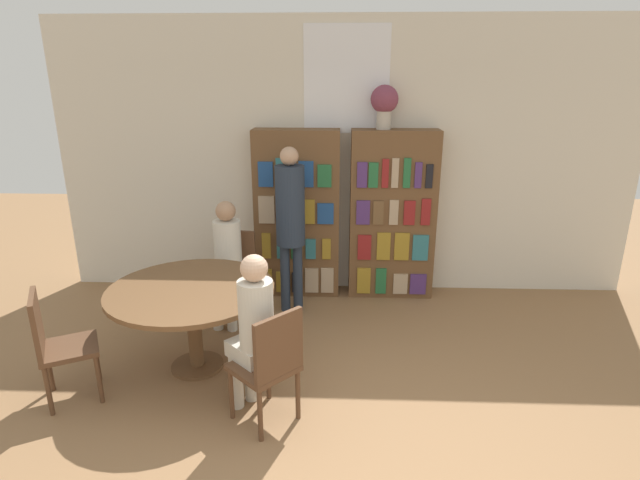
% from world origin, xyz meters
% --- Properties ---
extents(wall_back, '(6.40, 0.07, 3.00)m').
position_xyz_m(wall_back, '(0.00, 3.28, 1.51)').
color(wall_back, beige).
rests_on(wall_back, ground_plane).
extents(bookshelf_left, '(0.93, 0.34, 1.86)m').
position_xyz_m(bookshelf_left, '(-0.53, 3.08, 0.92)').
color(bookshelf_left, brown).
rests_on(bookshelf_left, ground_plane).
extents(bookshelf_right, '(0.93, 0.34, 1.86)m').
position_xyz_m(bookshelf_right, '(0.53, 3.08, 0.92)').
color(bookshelf_right, brown).
rests_on(bookshelf_right, ground_plane).
extents(flower_vase, '(0.29, 0.29, 0.45)m').
position_xyz_m(flower_vase, '(0.39, 3.09, 2.13)').
color(flower_vase, '#B7AD9E').
rests_on(flower_vase, bookshelf_right).
extents(reading_table, '(1.36, 1.36, 0.74)m').
position_xyz_m(reading_table, '(-1.26, 1.44, 0.64)').
color(reading_table, brown).
rests_on(reading_table, ground_plane).
extents(chair_near_camera, '(0.54, 0.54, 0.89)m').
position_xyz_m(chair_near_camera, '(-2.16, 0.96, 0.50)').
color(chair_near_camera, brown).
rests_on(chair_near_camera, ground_plane).
extents(chair_left_side, '(0.45, 0.45, 0.89)m').
position_xyz_m(chair_left_side, '(-1.13, 2.45, 0.50)').
color(chair_left_side, brown).
rests_on(chair_left_side, ground_plane).
extents(chair_far_side, '(0.57, 0.57, 0.89)m').
position_xyz_m(chair_far_side, '(-0.52, 0.74, 0.50)').
color(chair_far_side, brown).
rests_on(chair_far_side, ground_plane).
extents(seated_reader_left, '(0.31, 0.39, 1.25)m').
position_xyz_m(seated_reader_left, '(-1.15, 2.27, 0.72)').
color(seated_reader_left, beige).
rests_on(seated_reader_left, ground_plane).
extents(seated_reader_right, '(0.40, 0.40, 1.25)m').
position_xyz_m(seated_reader_right, '(-0.66, 0.86, 0.71)').
color(seated_reader_right, beige).
rests_on(seated_reader_right, ground_plane).
extents(librarian_standing, '(0.29, 0.56, 1.74)m').
position_xyz_m(librarian_standing, '(-0.55, 2.58, 1.06)').
color(librarian_standing, '#232D3D').
rests_on(librarian_standing, ground_plane).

